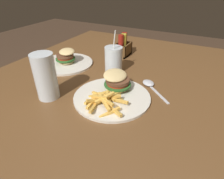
% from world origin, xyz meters
% --- Properties ---
extents(dining_table, '(1.65, 1.18, 0.75)m').
position_xyz_m(dining_table, '(0.00, 0.00, 0.63)').
color(dining_table, brown).
rests_on(dining_table, ground_plane).
extents(meal_plate_near, '(0.29, 0.29, 0.09)m').
position_xyz_m(meal_plate_near, '(0.04, -0.03, 0.77)').
color(meal_plate_near, silver).
rests_on(meal_plate_near, dining_table).
extents(beer_glass, '(0.08, 0.08, 0.17)m').
position_xyz_m(beer_glass, '(-0.08, 0.18, 0.83)').
color(beer_glass, silver).
rests_on(beer_glass, dining_table).
extents(juice_glass, '(0.08, 0.08, 0.20)m').
position_xyz_m(juice_glass, '(0.23, 0.06, 0.80)').
color(juice_glass, silver).
rests_on(juice_glass, dining_table).
extents(spoon, '(0.14, 0.15, 0.02)m').
position_xyz_m(spoon, '(0.18, -0.13, 0.75)').
color(spoon, silver).
rests_on(spoon, dining_table).
extents(meal_plate_far, '(0.27, 0.27, 0.08)m').
position_xyz_m(meal_plate_far, '(0.19, 0.32, 0.77)').
color(meal_plate_far, silver).
rests_on(meal_plate_far, dining_table).
extents(condiment_caddy, '(0.10, 0.07, 0.12)m').
position_xyz_m(condiment_caddy, '(0.44, 0.12, 0.79)').
color(condiment_caddy, brown).
rests_on(condiment_caddy, dining_table).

